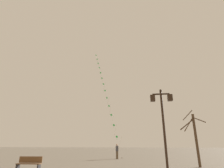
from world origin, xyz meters
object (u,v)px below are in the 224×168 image
(twin_lantern_lamp_post, at_px, (163,114))
(bare_tree, at_px, (195,137))
(park_bench, at_px, (29,164))
(kite_flyer, at_px, (117,151))
(kite_train, at_px, (104,88))

(twin_lantern_lamp_post, height_order, bare_tree, twin_lantern_lamp_post)
(bare_tree, distance_m, park_bench, 12.52)
(kite_flyer, xyz_separation_m, park_bench, (-4.78, -10.79, -0.45))
(kite_train, xyz_separation_m, bare_tree, (10.30, -16.05, -9.57))
(twin_lantern_lamp_post, xyz_separation_m, kite_train, (-7.21, 20.68, 8.39))
(park_bench, bearing_deg, kite_flyer, 62.88)
(kite_flyer, bearing_deg, twin_lantern_lamp_post, 178.31)
(kite_flyer, xyz_separation_m, bare_tree, (7.09, -7.21, 1.34))
(twin_lantern_lamp_post, bearing_deg, kite_train, 109.22)
(kite_train, bearing_deg, park_bench, -94.56)
(kite_flyer, bearing_deg, kite_train, -0.36)
(twin_lantern_lamp_post, relative_size, kite_train, 0.21)
(twin_lantern_lamp_post, height_order, park_bench, twin_lantern_lamp_post)
(twin_lantern_lamp_post, xyz_separation_m, park_bench, (-8.78, 1.05, -2.98))
(twin_lantern_lamp_post, relative_size, bare_tree, 1.12)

